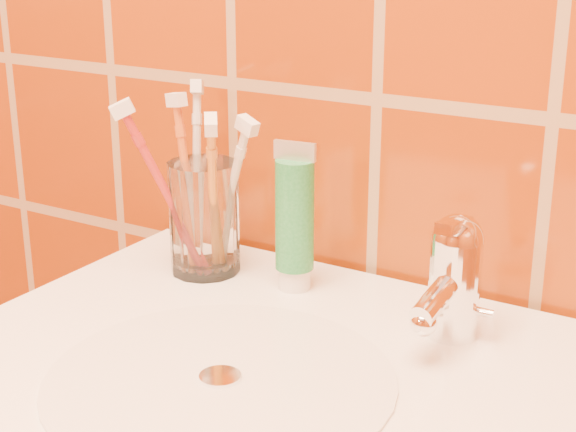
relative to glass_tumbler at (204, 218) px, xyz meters
The scene contains 8 objects.
glass_tumbler is the anchor object (origin of this frame).
toothpaste_tube 0.11m from the glass_tumbler, ahead, with size 0.04×0.04×0.16m.
faucet 0.29m from the glass_tumbler, ahead, with size 0.05×0.11×0.12m.
toothbrush_0 0.05m from the glass_tumbler, 36.53° to the right, with size 0.06×0.08×0.19m, color #C77823, non-canonical shape.
toothbrush_1 0.04m from the glass_tumbler, ahead, with size 0.08×0.04×0.19m, color white, non-canonical shape.
toothbrush_2 0.04m from the glass_tumbler, 161.74° to the right, with size 0.05×0.03×0.20m, color #CF6324, non-canonical shape.
toothbrush_3 0.05m from the glass_tumbler, 139.11° to the left, with size 0.05×0.08×0.21m, color silver, non-canonical shape.
toothbrush_4 0.05m from the glass_tumbler, 123.35° to the right, with size 0.08×0.08×0.20m, color #A52523, non-canonical shape.
Camera 1 is at (0.39, 0.37, 1.22)m, focal length 55.00 mm.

